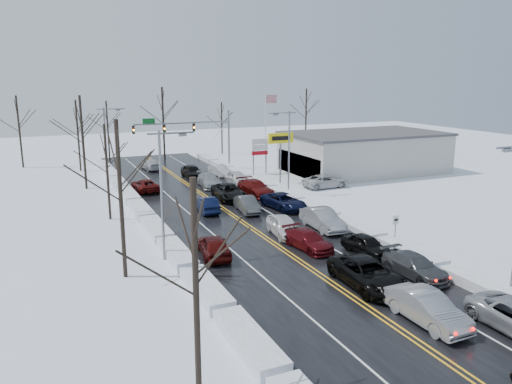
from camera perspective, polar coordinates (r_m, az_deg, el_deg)
name	(u,v)px	position (r m, az deg, el deg)	size (l,w,h in m)	color
ground	(253,229)	(41.83, -0.33, -4.29)	(160.00, 160.00, 0.00)	white
road_surface	(244,223)	(43.59, -1.38, -3.57)	(14.00, 84.00, 0.01)	black
snow_bank_left	(158,234)	(41.43, -11.17, -4.72)	(1.54, 72.00, 0.67)	white
snow_bank_right	(319,214)	(46.90, 7.24, -2.48)	(1.54, 72.00, 0.67)	white
traffic_signal_mast	(194,130)	(67.82, -7.15, 7.02)	(13.28, 0.39, 8.00)	slate
tires_plus_sign	(281,142)	(59.35, 2.83, 5.78)	(3.20, 0.34, 6.00)	slate
used_vehicles_sign	(260,149)	(64.95, 0.43, 4.93)	(2.20, 0.22, 4.65)	slate
speed_limit_sign	(396,224)	(38.96, 15.66, -3.60)	(0.55, 0.09, 2.35)	slate
flagpole	(266,123)	(73.81, 1.20, 7.94)	(1.87, 1.20, 10.00)	silver
dealership_building	(364,152)	(68.35, 12.23, 4.48)	(20.40, 12.40, 5.30)	#AFAFAA
streetlight_ne	(287,146)	(53.02, 3.60, 5.25)	(3.20, 0.25, 9.00)	slate
streetlight_sw	(164,185)	(34.26, -10.45, 0.78)	(3.20, 0.25, 9.00)	slate
streetlight_nw	(107,139)	(61.53, -16.63, 5.81)	(3.20, 0.25, 9.00)	slate
tree_left_a	(195,250)	(18.40, -7.00, -6.63)	(3.60, 3.60, 9.00)	#2D231C
tree_left_b	(119,169)	(31.43, -15.40, 2.54)	(4.00, 4.00, 10.00)	#2D231C
tree_left_c	(106,154)	(45.43, -16.77, 4.23)	(3.40, 3.40, 8.50)	#2D231C
tree_left_d	(82,124)	(59.05, -19.31, 7.33)	(4.20, 4.20, 10.50)	#2D231C
tree_left_e	(77,122)	(71.06, -19.78, 7.57)	(3.80, 3.80, 9.50)	#2D231C
tree_far_a	(18,118)	(76.86, -25.55, 7.69)	(4.00, 4.00, 10.00)	#2D231C
tree_far_b	(107,119)	(78.51, -16.65, 7.98)	(3.60, 3.60, 9.00)	#2D231C
tree_far_c	(163,109)	(77.87, -10.61, 9.29)	(4.40, 4.40, 11.00)	#2D231C
tree_far_d	(222,118)	(82.29, -3.95, 8.45)	(3.40, 3.40, 8.50)	#2D231C
tree_far_e	(306,107)	(89.34, 5.76, 9.67)	(4.20, 4.20, 10.50)	#2D231C
queued_car_1	(426,323)	(28.18, 18.85, -13.94)	(1.74, 4.98, 1.64)	#919398
queued_car_2	(367,286)	(31.65, 12.58, -10.47)	(2.75, 5.96, 1.66)	black
queued_car_3	(308,249)	(37.42, 5.95, -6.48)	(1.93, 4.74, 1.38)	#540B10
queued_car_4	(284,235)	(40.32, 3.20, -4.98)	(1.88, 4.68, 1.59)	silver
queued_car_5	(247,212)	(47.16, -1.01, -2.29)	(1.54, 4.41, 1.45)	#3E4143
queued_car_6	(229,199)	(52.08, -3.10, -0.83)	(2.64, 5.73, 1.59)	black
queued_car_7	(209,187)	(58.17, -5.38, 0.60)	(2.15, 5.30, 1.54)	gray
queued_car_8	(192,178)	(63.50, -7.30, 1.60)	(1.95, 4.85, 1.65)	black
queued_car_11	(414,276)	(33.90, 17.62, -9.17)	(1.99, 4.89, 1.42)	#3D3F42
queued_car_12	(366,254)	(37.03, 12.46, -6.94)	(1.67, 4.16, 1.42)	black
queued_car_13	(322,229)	(42.33, 7.59, -4.20)	(1.82, 5.23, 1.72)	gray
queued_car_14	(283,209)	(48.34, 3.16, -1.92)	(2.47, 5.37, 1.49)	black
queued_car_15	(255,195)	(53.80, -0.06, -0.36)	(2.27, 5.58, 1.62)	#550C0B
queued_car_16	(238,185)	(58.85, -2.12, 0.80)	(1.92, 4.77, 1.63)	silver
queued_car_17	(220,176)	(64.55, -4.14, 1.86)	(1.49, 4.29, 1.41)	silver
oncoming_car_0	(207,212)	(47.37, -5.64, -2.28)	(1.55, 4.46, 1.47)	black
oncoming_car_1	(145,191)	(56.96, -12.53, 0.08)	(2.32, 5.04, 1.40)	#530C0B
oncoming_car_2	(151,169)	(70.29, -11.89, 2.53)	(2.03, 5.00, 1.45)	#BBBBBD
oncoming_car_3	(214,256)	(35.83, -4.82, -7.35)	(1.87, 4.66, 1.59)	#470B09
parked_car_0	(325,188)	(58.06, 7.90, 0.51)	(2.49, 5.39, 1.50)	silver
parked_car_1	(321,176)	(64.62, 7.43, 1.80)	(2.20, 5.41, 1.57)	#46494C
parked_car_2	(293,172)	(67.24, 4.20, 2.31)	(2.03, 5.05, 1.72)	black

